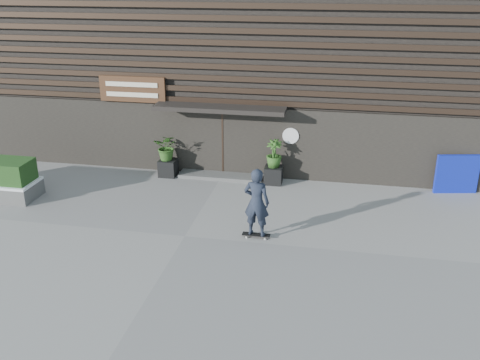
% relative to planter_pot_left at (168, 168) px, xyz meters
% --- Properties ---
extents(ground, '(80.00, 80.00, 0.00)m').
position_rel_planter_pot_left_xyz_m(ground, '(1.90, -4.40, -0.30)').
color(ground, gray).
rests_on(ground, ground).
extents(entrance_step, '(3.00, 0.80, 0.12)m').
position_rel_planter_pot_left_xyz_m(entrance_step, '(1.90, 0.20, -0.24)').
color(entrance_step, '#50504E').
rests_on(entrance_step, ground).
extents(planter_pot_left, '(0.60, 0.60, 0.60)m').
position_rel_planter_pot_left_xyz_m(planter_pot_left, '(0.00, 0.00, 0.00)').
color(planter_pot_left, black).
rests_on(planter_pot_left, ground).
extents(bamboo_left, '(0.86, 0.75, 0.96)m').
position_rel_planter_pot_left_xyz_m(bamboo_left, '(0.00, 0.00, 0.78)').
color(bamboo_left, '#2D591E').
rests_on(bamboo_left, planter_pot_left).
extents(planter_pot_right, '(0.60, 0.60, 0.60)m').
position_rel_planter_pot_left_xyz_m(planter_pot_right, '(3.80, 0.00, 0.00)').
color(planter_pot_right, black).
rests_on(planter_pot_right, ground).
extents(bamboo_right, '(0.54, 0.54, 0.96)m').
position_rel_planter_pot_left_xyz_m(bamboo_right, '(3.80, 0.00, 0.78)').
color(bamboo_right, '#2D591E').
rests_on(bamboo_right, planter_pot_right).
extents(blue_tarp, '(1.40, 0.40, 1.32)m').
position_rel_planter_pot_left_xyz_m(blue_tarp, '(9.82, 0.30, 0.36)').
color(blue_tarp, '#0C1AA8').
rests_on(blue_tarp, ground).
extents(building, '(18.00, 11.00, 8.00)m').
position_rel_planter_pot_left_xyz_m(building, '(1.90, 5.56, 3.69)').
color(building, black).
rests_on(building, ground).
extents(skateboarder, '(0.78, 0.55, 2.04)m').
position_rel_planter_pot_left_xyz_m(skateboarder, '(3.87, -4.09, 0.76)').
color(skateboarder, black).
rests_on(skateboarder, ground).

